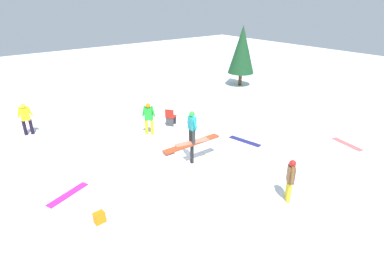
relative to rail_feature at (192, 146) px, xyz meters
name	(u,v)px	position (x,y,z in m)	size (l,w,h in m)	color
ground_plane	(192,163)	(0.00, 0.00, -0.74)	(60.00, 60.00, 0.00)	white
rail_feature	(192,146)	(0.00, 0.00, 0.00)	(2.46, 0.35, 0.88)	black
snow_kicker_ramp	(153,168)	(-1.72, 0.05, -0.37)	(1.80, 1.50, 0.74)	white
main_rider_on_rail	(192,128)	(0.00, 0.00, 0.75)	(1.39, 0.71, 1.26)	#E17055
bystander_yellow	(26,117)	(-4.38, 6.75, 0.12)	(0.66, 0.30, 1.52)	black
bystander_green	(149,117)	(0.06, 3.29, 0.12)	(0.50, 0.50, 1.53)	yellow
bystander_brown	(290,178)	(0.98, -3.67, 0.06)	(0.53, 0.49, 1.42)	yellow
loose_snowboard_magenta	(68,194)	(-4.44, 0.88, -0.73)	(1.47, 0.28, 0.02)	#CF2399
loose_snowboard_navy	(245,141)	(3.00, 0.01, -0.73)	(1.51, 0.28, 0.02)	navy
loose_snowboard_coral	(347,144)	(6.30, -2.95, -0.73)	(1.40, 0.28, 0.02)	#F26160
folding_chair	(171,118)	(1.44, 3.55, -0.32)	(0.61, 0.61, 0.88)	#3F3F44
backpack_on_snow	(99,218)	(-4.13, -1.01, -0.57)	(0.30, 0.22, 0.34)	orange
pine_tree_near	(242,50)	(9.54, 6.55, 1.79)	(1.83, 1.83, 4.16)	#4C331E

